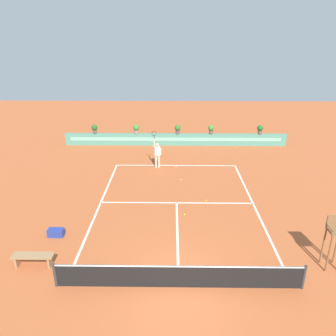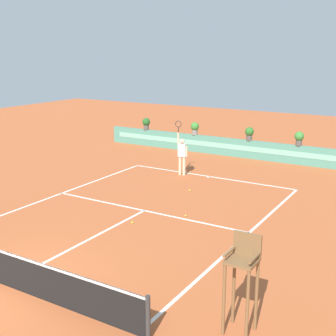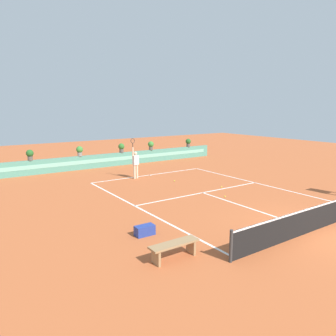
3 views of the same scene
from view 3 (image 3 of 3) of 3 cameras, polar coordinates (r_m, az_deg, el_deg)
name	(u,v)px [view 3 (image 3 of 3)]	position (r m, az deg, el deg)	size (l,w,h in m)	color
ground_plane	(208,194)	(16.86, 7.10, -4.70)	(60.00, 60.00, 0.00)	#B2562D
court_lines	(199,191)	(17.38, 5.53, -4.18)	(8.32, 11.94, 0.01)	white
net	(317,217)	(13.06, 25.03, -7.93)	(8.92, 0.10, 1.00)	#333333
back_wall_barrier	(120,159)	(25.30, -8.63, 1.60)	(18.00, 0.21, 1.00)	#4C8E7A
bench_courtside	(174,247)	(9.80, 1.11, -13.92)	(1.60, 0.44, 0.51)	#99754C
gear_bag	(145,230)	(11.56, -4.19, -11.05)	(0.70, 0.36, 0.36)	navy
tennis_player	(136,162)	(20.33, -5.83, 1.01)	(0.62, 0.27, 2.58)	beige
tennis_ball_near_baseline	(225,196)	(16.48, 10.13, -5.03)	(0.07, 0.07, 0.07)	#CCE033
tennis_ball_mid_court	(174,181)	(19.60, 1.17, -2.33)	(0.07, 0.07, 0.07)	#CCE033
tennis_ball_by_sideline	(222,187)	(18.37, 9.55, -3.37)	(0.07, 0.07, 0.07)	#CCE033
potted_plant_left	(80,150)	(23.98, -15.53, 3.04)	(0.48, 0.48, 0.72)	gray
potted_plant_right	(151,145)	(26.53, -3.09, 4.12)	(0.48, 0.48, 0.72)	#514C47
potted_plant_centre	(121,147)	(25.25, -8.34, 3.68)	(0.48, 0.48, 0.72)	#514C47
potted_plant_far_left	(30,154)	(23.12, -23.47, 2.26)	(0.48, 0.48, 0.72)	#514C47
potted_plant_far_right	(188,142)	(28.76, 3.63, 4.63)	(0.48, 0.48, 0.72)	#514C47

